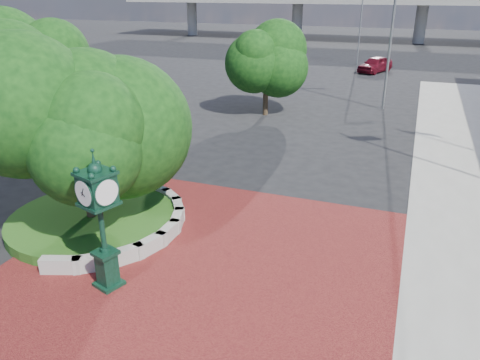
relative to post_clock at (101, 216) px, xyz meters
name	(u,v)px	position (x,y,z in m)	size (l,w,h in m)	color
ground	(216,249)	(2.12, 3.07, -2.33)	(200.00, 200.00, 0.00)	black
plaza	(203,264)	(2.12, 2.07, -2.31)	(12.00, 12.00, 0.04)	maroon
planter_wall	(146,229)	(-0.59, 3.07, -2.06)	(2.96, 6.77, 0.54)	#9E9B93
grass_bed	(93,220)	(-2.88, 3.07, -2.13)	(6.10, 6.10, 0.40)	#194914
tree_planter	(80,129)	(-2.88, 3.07, 1.39)	(5.20, 5.20, 6.33)	#38281C
tree_northwest	(11,78)	(-10.88, 8.07, 1.79)	(5.60, 5.60, 6.93)	#38281C
tree_street	(266,68)	(-1.88, 21.07, 0.90)	(4.40, 4.40, 5.45)	#38281C
post_clock	(101,216)	(0.00, 0.00, 0.00)	(1.07, 1.07, 4.25)	black
parked_car	(375,65)	(3.46, 41.98, -1.53)	(1.91, 4.74, 1.62)	maroon
street_lamp_near	(396,24)	(5.91, 25.84, 3.58)	(2.16, 1.01, 10.09)	slate
street_lamp_far	(363,18)	(1.20, 46.68, 2.74)	(1.83, 0.94, 8.66)	slate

